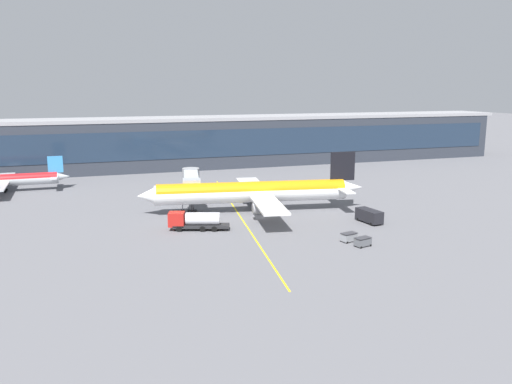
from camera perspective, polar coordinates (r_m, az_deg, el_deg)
ground_plane at (r=104.60m, az=0.62°, el=-2.71°), size 700.00×700.00×0.00m
apron_lead_in_line at (r=105.29m, az=-1.72°, el=-2.62°), size 11.25×79.29×0.01m
terminal_building at (r=171.67m, az=-3.10°, el=5.49°), size 194.51×16.46×15.83m
main_airliner at (r=108.19m, az=-0.29°, el=0.02°), size 46.55×37.21×11.97m
jet_bridge at (r=116.39m, az=-6.96°, el=1.22°), size 6.73×17.85×6.86m
fuel_tanker at (r=95.64m, az=-6.60°, el=-3.06°), size 11.04×5.72×3.25m
lavatory_truck at (r=102.28m, az=12.10°, el=-2.48°), size 3.06×6.06×2.50m
baggage_cart_0 at (r=87.42m, az=11.39°, el=-5.24°), size 2.96×2.19×1.48m
baggage_cart_1 at (r=89.61m, az=9.95°, el=-4.78°), size 2.96×2.19×1.48m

